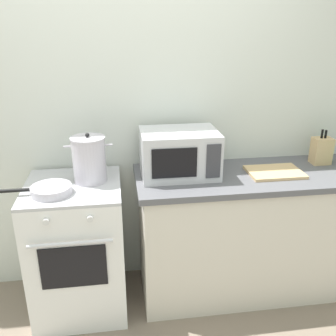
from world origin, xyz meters
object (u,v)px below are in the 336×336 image
Objects in this scene: stock_pot at (89,159)px; microwave at (179,153)px; cutting_board at (275,172)px; frying_pan at (50,190)px; stove at (78,247)px; knife_block at (321,151)px.

microwave is (0.58, 0.03, 0.00)m from stock_pot.
stock_pot is 1.23m from cutting_board.
microwave is (0.81, 0.19, 0.12)m from frying_pan.
frying_pan is (-0.11, -0.12, 0.48)m from stove.
stove is 0.51m from frying_pan.
stock_pot is 0.58m from microwave.
stock_pot is (0.11, 0.05, 0.61)m from stove.
cutting_board is at bearing -6.94° from microwave.
microwave is at bearing 173.06° from cutting_board.
frying_pan is 0.88× the size of microwave.
microwave reaches higher than stove.
microwave reaches higher than knife_block.
frying_pan is 0.84m from microwave.
microwave is 0.66m from cutting_board.
stove is 1.42m from cutting_board.
stove is 3.65× the size of knife_block.
knife_block is at bearing 3.13° from stock_pot.
knife_block is (1.74, 0.14, 0.56)m from stove.
stock_pot is 0.73× the size of frying_pan.
knife_block is (1.04, 0.06, -0.05)m from microwave.
stove is at bearing -175.35° from knife_block.
cutting_board is at bearing -2.40° from stock_pot.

